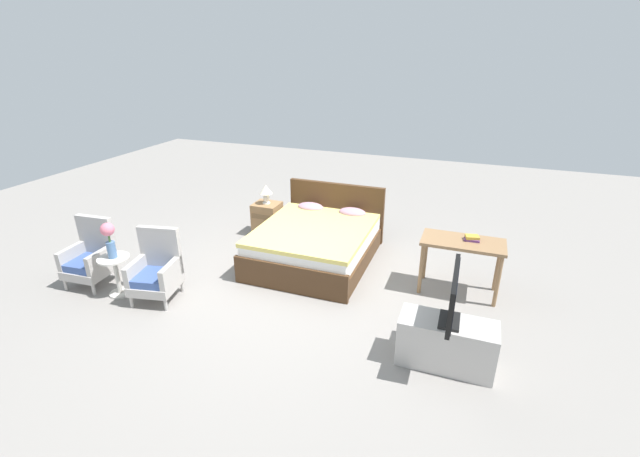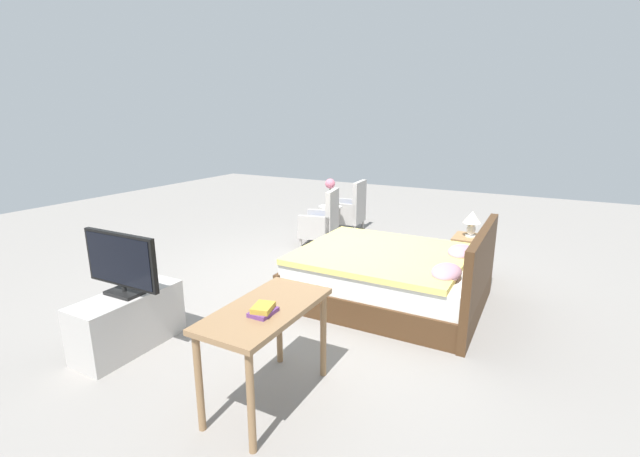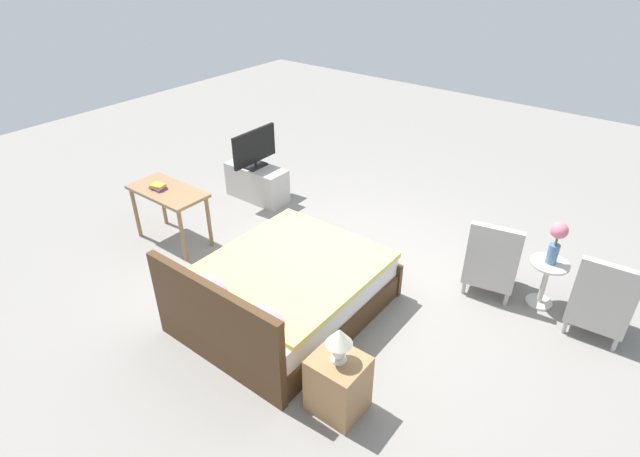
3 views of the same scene
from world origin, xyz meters
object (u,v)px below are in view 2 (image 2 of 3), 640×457
object	(u,v)px
bed	(392,277)
tv_flatscreen	(121,263)
table_lamp	(472,220)
book_stack	(263,310)
tv_stand	(128,321)
side_table	(330,218)
armchair_by_window_left	(350,210)
nightstand	(468,258)
flower_vase	(330,189)
armchair_by_window_right	(322,223)
vanity_desk	(266,321)

from	to	relation	value
bed	tv_flatscreen	world-z (taller)	tv_flatscreen
table_lamp	book_stack	xyz separation A→B (m)	(3.35, -0.80, 0.00)
tv_stand	side_table	bearing A→B (deg)	-178.71
table_lamp	armchair_by_window_left	bearing A→B (deg)	-122.50
table_lamp	tv_flatscreen	size ratio (longest dim) A/B	0.40
nightstand	flower_vase	bearing A→B (deg)	-110.68
book_stack	bed	bearing A→B (deg)	175.53
bed	table_lamp	bearing A→B (deg)	151.63
bed	book_stack	bearing A→B (deg)	-4.47
side_table	table_lamp	size ratio (longest dim) A/B	1.64
bed	tv_flatscreen	bearing A→B (deg)	-40.29
flower_vase	table_lamp	distance (m)	2.65
armchair_by_window_right	vanity_desk	world-z (taller)	armchair_by_window_right
flower_vase	armchair_by_window_right	bearing A→B (deg)	13.75
armchair_by_window_right	side_table	size ratio (longest dim) A/B	1.70
armchair_by_window_right	nightstand	distance (m)	2.38
bed	vanity_desk	size ratio (longest dim) A/B	1.93
bed	tv_flatscreen	distance (m)	2.77
flower_vase	book_stack	size ratio (longest dim) A/B	2.50
armchair_by_window_left	bed	bearing A→B (deg)	32.96
armchair_by_window_right	side_table	xyz separation A→B (m)	(-0.54, -0.13, -0.03)
armchair_by_window_right	book_stack	xyz separation A→B (m)	(3.74, 1.55, 0.40)
armchair_by_window_left	side_table	size ratio (longest dim) A/B	1.70
side_table	tv_flatscreen	size ratio (longest dim) A/B	0.65
side_table	flower_vase	distance (m)	0.49
nightstand	table_lamp	xyz separation A→B (m)	(-0.00, 0.00, 0.50)
armchair_by_window_left	table_lamp	size ratio (longest dim) A/B	2.79
vanity_desk	book_stack	distance (m)	0.18
flower_vase	tv_flatscreen	distance (m)	4.17
bed	flower_vase	xyz separation A→B (m)	(-2.09, -1.85, 0.54)
bed	tv_stand	world-z (taller)	bed
side_table	table_lamp	world-z (taller)	table_lamp
bed	flower_vase	bearing A→B (deg)	-138.48
vanity_desk	flower_vase	bearing A→B (deg)	-158.73
armchair_by_window_left	tv_stand	xyz separation A→B (m)	(4.72, -0.04, -0.11)
side_table	nightstand	bearing A→B (deg)	69.32
armchair_by_window_right	table_lamp	world-z (taller)	armchair_by_window_right
bed	vanity_desk	world-z (taller)	bed
armchair_by_window_left	armchair_by_window_right	bearing A→B (deg)	-0.05
armchair_by_window_right	book_stack	size ratio (longest dim) A/B	4.82
book_stack	vanity_desk	bearing A→B (deg)	-152.35
armchair_by_window_left	tv_stand	world-z (taller)	armchair_by_window_left
flower_vase	book_stack	distance (m)	4.61
book_stack	table_lamp	bearing A→B (deg)	166.63
armchair_by_window_right	nightstand	size ratio (longest dim) A/B	1.63
table_lamp	bed	bearing A→B (deg)	-28.37
book_stack	side_table	bearing A→B (deg)	-158.58
flower_vase	book_stack	world-z (taller)	flower_vase
tv_stand	bed	bearing A→B (deg)	139.67
armchair_by_window_right	tv_flatscreen	xyz separation A→B (m)	(3.63, -0.04, 0.44)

